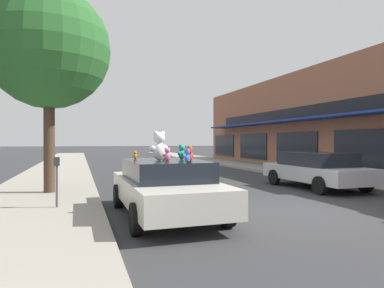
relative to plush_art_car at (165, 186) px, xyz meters
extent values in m
plane|color=#333335|center=(3.27, -0.58, -0.73)|extent=(260.00, 260.00, 0.00)
cube|color=gray|center=(-3.14, -0.58, -0.66)|extent=(3.50, 90.00, 0.13)
cube|color=navy|center=(10.75, 8.12, 2.39)|extent=(1.39, 29.11, 0.12)
cube|color=black|center=(11.39, 8.12, 2.94)|extent=(0.08, 27.72, 0.70)
cube|color=black|center=(11.40, 5.23, 0.67)|extent=(0.06, 4.39, 2.00)
cube|color=black|center=(11.40, 11.01, 0.67)|extent=(0.06, 4.39, 2.00)
cube|color=black|center=(11.40, 16.78, 0.67)|extent=(0.06, 4.39, 2.00)
cube|color=black|center=(11.40, 22.56, 0.67)|extent=(0.06, 4.39, 2.00)
cube|color=beige|center=(0.00, 0.00, -0.12)|extent=(1.99, 4.74, 0.58)
cube|color=black|center=(0.00, 0.00, 0.39)|extent=(1.74, 2.61, 0.45)
cylinder|color=black|center=(-0.97, 1.45, -0.41)|extent=(0.21, 0.63, 0.63)
cylinder|color=black|center=(0.94, 1.47, -0.41)|extent=(0.21, 0.63, 0.63)
cylinder|color=black|center=(-0.94, -1.47, -0.41)|extent=(0.21, 0.63, 0.63)
cylinder|color=black|center=(0.97, -1.45, -0.41)|extent=(0.21, 0.63, 0.63)
ellipsoid|color=white|center=(-0.16, -0.05, 0.83)|extent=(0.41, 0.39, 0.43)
sphere|color=white|center=(-0.16, -0.05, 1.15)|extent=(0.36, 0.36, 0.27)
sphere|color=white|center=(-0.07, -0.02, 1.26)|extent=(0.15, 0.15, 0.12)
sphere|color=white|center=(-0.25, -0.09, 1.26)|extent=(0.15, 0.15, 0.12)
sphere|color=white|center=(-0.20, 0.05, 1.14)|extent=(0.14, 0.14, 0.10)
sphere|color=white|center=(-0.01, 0.04, 0.91)|extent=(0.21, 0.21, 0.16)
sphere|color=white|center=(-0.33, -0.10, 0.91)|extent=(0.21, 0.21, 0.16)
ellipsoid|color=teal|center=(0.49, 0.27, 0.74)|extent=(0.24, 0.23, 0.24)
sphere|color=teal|center=(0.49, 0.27, 0.91)|extent=(0.21, 0.21, 0.15)
sphere|color=teal|center=(0.53, 0.30, 0.97)|extent=(0.09, 0.09, 0.06)
sphere|color=teal|center=(0.45, 0.23, 0.97)|extent=(0.09, 0.09, 0.06)
sphere|color=#47CDC6|center=(0.45, 0.32, 0.90)|extent=(0.08, 0.08, 0.06)
sphere|color=teal|center=(0.56, 0.34, 0.78)|extent=(0.12, 0.12, 0.09)
sphere|color=teal|center=(0.41, 0.22, 0.78)|extent=(0.12, 0.12, 0.09)
ellipsoid|color=blue|center=(0.19, -1.18, 0.71)|extent=(0.17, 0.18, 0.19)
sphere|color=blue|center=(0.19, -1.18, 0.85)|extent=(0.16, 0.16, 0.12)
sphere|color=blue|center=(0.20, -1.14, 0.90)|extent=(0.07, 0.07, 0.05)
sphere|color=blue|center=(0.17, -1.22, 0.90)|extent=(0.07, 0.07, 0.05)
sphere|color=#548DFF|center=(0.14, -1.16, 0.84)|extent=(0.06, 0.06, 0.05)
sphere|color=blue|center=(0.21, -1.11, 0.74)|extent=(0.09, 0.09, 0.07)
sphere|color=blue|center=(0.14, -1.24, 0.74)|extent=(0.09, 0.09, 0.07)
ellipsoid|color=orange|center=(-0.60, 0.80, 0.68)|extent=(0.13, 0.13, 0.13)
sphere|color=orange|center=(-0.60, 0.80, 0.78)|extent=(0.11, 0.11, 0.08)
sphere|color=orange|center=(-0.57, 0.78, 0.81)|extent=(0.05, 0.05, 0.04)
sphere|color=orange|center=(-0.62, 0.81, 0.81)|extent=(0.05, 0.05, 0.04)
sphere|color=#FFBA41|center=(-0.58, 0.83, 0.78)|extent=(0.04, 0.04, 0.03)
sphere|color=orange|center=(-0.55, 0.78, 0.71)|extent=(0.07, 0.07, 0.05)
sphere|color=orange|center=(-0.64, 0.83, 0.71)|extent=(0.07, 0.07, 0.05)
ellipsoid|color=olive|center=(0.64, 0.08, 0.73)|extent=(0.22, 0.22, 0.22)
sphere|color=olive|center=(0.64, 0.08, 0.89)|extent=(0.20, 0.20, 0.14)
sphere|color=olive|center=(0.68, 0.11, 0.94)|extent=(0.08, 0.08, 0.06)
sphere|color=olive|center=(0.60, 0.04, 0.94)|extent=(0.08, 0.08, 0.06)
sphere|color=tan|center=(0.60, 0.12, 0.88)|extent=(0.07, 0.07, 0.05)
sphere|color=olive|center=(0.70, 0.15, 0.77)|extent=(0.11, 0.11, 0.08)
sphere|color=olive|center=(0.57, 0.03, 0.77)|extent=(0.11, 0.11, 0.08)
ellipsoid|color=pink|center=(-0.04, -0.37, 0.72)|extent=(0.16, 0.13, 0.20)
sphere|color=pink|center=(-0.04, -0.37, 0.86)|extent=(0.13, 0.13, 0.12)
sphere|color=pink|center=(0.00, -0.37, 0.91)|extent=(0.05, 0.05, 0.05)
sphere|color=pink|center=(-0.09, -0.38, 0.91)|extent=(0.05, 0.05, 0.05)
sphere|color=#FFA3DA|center=(-0.05, -0.32, 0.85)|extent=(0.05, 0.05, 0.05)
sphere|color=pink|center=(0.03, -0.36, 0.75)|extent=(0.08, 0.08, 0.07)
sphere|color=pink|center=(-0.12, -0.37, 0.75)|extent=(0.08, 0.08, 0.07)
ellipsoid|color=yellow|center=(0.09, 0.45, 0.71)|extent=(0.18, 0.18, 0.18)
sphere|color=yellow|center=(0.09, 0.45, 0.84)|extent=(0.16, 0.16, 0.11)
sphere|color=yellow|center=(0.11, 0.42, 0.88)|extent=(0.07, 0.07, 0.05)
sphere|color=yellow|center=(0.06, 0.48, 0.88)|extent=(0.07, 0.07, 0.05)
sphere|color=#FFFF4D|center=(0.12, 0.48, 0.83)|extent=(0.06, 0.06, 0.04)
sphere|color=yellow|center=(0.14, 0.40, 0.74)|extent=(0.09, 0.09, 0.07)
sphere|color=yellow|center=(0.05, 0.52, 0.74)|extent=(0.09, 0.09, 0.07)
ellipsoid|color=red|center=(0.33, -0.89, 0.71)|extent=(0.17, 0.16, 0.19)
sphere|color=red|center=(0.33, -0.89, 0.85)|extent=(0.15, 0.15, 0.12)
sphere|color=red|center=(0.37, -0.87, 0.90)|extent=(0.06, 0.06, 0.05)
sphere|color=red|center=(0.29, -0.90, 0.90)|extent=(0.06, 0.06, 0.05)
sphere|color=#FF4741|center=(0.31, -0.84, 0.84)|extent=(0.06, 0.06, 0.05)
sphere|color=red|center=(0.40, -0.85, 0.75)|extent=(0.09, 0.09, 0.07)
sphere|color=red|center=(0.25, -0.90, 0.75)|extent=(0.09, 0.09, 0.07)
cube|color=#B7B7BC|center=(6.69, 2.97, -0.14)|extent=(1.97, 4.57, 0.55)
cube|color=black|center=(6.69, 2.97, 0.40)|extent=(1.74, 2.70, 0.51)
cylinder|color=black|center=(5.72, 4.39, -0.41)|extent=(0.20, 0.63, 0.63)
cylinder|color=black|center=(7.65, 4.39, -0.41)|extent=(0.20, 0.63, 0.63)
cylinder|color=black|center=(5.72, 1.55, -0.41)|extent=(0.20, 0.63, 0.63)
cylinder|color=black|center=(7.65, 1.55, -0.41)|extent=(0.20, 0.63, 0.63)
cylinder|color=#473323|center=(-2.90, 4.10, 0.92)|extent=(0.35, 0.35, 3.04)
sphere|color=#286028|center=(-2.90, 4.10, 4.12)|extent=(3.95, 3.95, 3.95)
cylinder|color=#4C4C51|center=(-2.51, 1.29, -0.07)|extent=(0.06, 0.06, 1.05)
cube|color=#2D2D33|center=(-2.51, 1.29, 0.56)|extent=(0.14, 0.10, 0.22)
camera|label=1|loc=(-1.96, -8.00, 1.07)|focal=32.00mm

